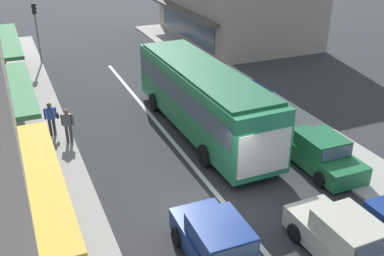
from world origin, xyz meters
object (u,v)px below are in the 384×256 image
at_px(parked_sedan_kerb_second, 320,153).
at_px(city_bus, 202,96).
at_px(pedestrian_browsing_midblock, 68,124).
at_px(traffic_light_downstreet, 36,24).
at_px(hatchback_queue_far_back, 342,239).
at_px(hatchback_behind_bus_mid, 217,243).
at_px(pedestrian_with_handbag_near, 51,117).
at_px(parked_hatchback_kerb_third, 247,101).

bearing_deg(parked_sedan_kerb_second, city_bus, 122.32).
bearing_deg(pedestrian_browsing_midblock, traffic_light_downstreet, 89.22).
xyz_separation_m(city_bus, hatchback_queue_far_back, (0.32, -9.62, -1.17)).
bearing_deg(hatchback_behind_bus_mid, city_bus, 68.54).
height_order(pedestrian_with_handbag_near, pedestrian_browsing_midblock, same).
height_order(hatchback_queue_far_back, pedestrian_browsing_midblock, pedestrian_browsing_midblock).
bearing_deg(parked_sedan_kerb_second, pedestrian_browsing_midblock, 146.68).
height_order(hatchback_queue_far_back, traffic_light_downstreet, traffic_light_downstreet).
bearing_deg(traffic_light_downstreet, parked_sedan_kerb_second, -64.31).
relative_size(hatchback_behind_bus_mid, pedestrian_with_handbag_near, 2.28).
xyz_separation_m(city_bus, pedestrian_browsing_midblock, (-6.09, 1.14, -0.81)).
xyz_separation_m(hatchback_behind_bus_mid, pedestrian_browsing_midblock, (-2.82, 9.45, 0.36)).
height_order(city_bus, parked_sedan_kerb_second, city_bus).
xyz_separation_m(city_bus, pedestrian_with_handbag_near, (-6.68, 2.18, -0.81)).
height_order(parked_sedan_kerb_second, traffic_light_downstreet, traffic_light_downstreet).
height_order(hatchback_queue_far_back, parked_hatchback_kerb_third, same).
distance_m(parked_hatchback_kerb_third, pedestrian_with_handbag_near, 9.83).
bearing_deg(pedestrian_browsing_midblock, parked_sedan_kerb_second, -33.32).
bearing_deg(parked_sedan_kerb_second, hatchback_queue_far_back, -120.57).
height_order(city_bus, parked_hatchback_kerb_third, city_bus).
relative_size(hatchback_behind_bus_mid, parked_hatchback_kerb_third, 1.00).
distance_m(city_bus, parked_sedan_kerb_second, 5.93).
bearing_deg(parked_hatchback_kerb_third, pedestrian_browsing_midblock, 179.75).
height_order(city_bus, pedestrian_browsing_midblock, city_bus).
relative_size(hatchback_queue_far_back, parked_sedan_kerb_second, 0.88).
bearing_deg(hatchback_queue_far_back, hatchback_behind_bus_mid, 160.03).
distance_m(city_bus, hatchback_behind_bus_mid, 9.01).
height_order(city_bus, traffic_light_downstreet, traffic_light_downstreet).
distance_m(hatchback_behind_bus_mid, parked_sedan_kerb_second, 7.23).
bearing_deg(hatchback_behind_bus_mid, hatchback_queue_far_back, -19.97).
distance_m(parked_sedan_kerb_second, traffic_light_downstreet, 20.92).
xyz_separation_m(hatchback_behind_bus_mid, parked_sedan_kerb_second, (6.37, 3.41, -0.05)).
height_order(parked_hatchback_kerb_third, traffic_light_downstreet, traffic_light_downstreet).
bearing_deg(pedestrian_browsing_midblock, pedestrian_with_handbag_near, 119.36).
bearing_deg(parked_hatchback_kerb_third, traffic_light_downstreet, 125.24).
bearing_deg(city_bus, hatchback_behind_bus_mid, -111.46).
distance_m(traffic_light_downstreet, pedestrian_with_handbag_near, 11.83).
bearing_deg(pedestrian_browsing_midblock, hatchback_behind_bus_mid, -73.37).
bearing_deg(city_bus, traffic_light_downstreet, 113.15).
bearing_deg(parked_hatchback_kerb_third, pedestrian_with_handbag_near, 173.68).
relative_size(parked_hatchback_kerb_third, pedestrian_browsing_midblock, 2.29).
height_order(parked_hatchback_kerb_third, pedestrian_browsing_midblock, pedestrian_browsing_midblock).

